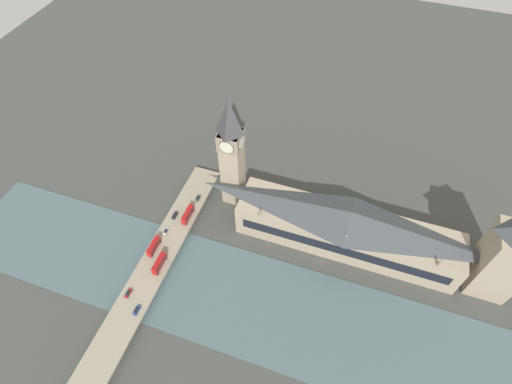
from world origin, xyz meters
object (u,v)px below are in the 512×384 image
Objects in this scene: car_northbound_mid at (137,310)px; car_northbound_tail at (128,293)px; double_decker_bus_mid at (159,263)px; road_bridge at (153,267)px; parliament_hall at (347,229)px; car_northbound_lead at (166,231)px; victoria_tower at (505,257)px; car_southbound_mid at (198,198)px; double_decker_bus_lead at (188,214)px; double_decker_bus_rear at (154,246)px; car_southbound_lead at (175,215)px; clock_tower at (232,152)px.

car_northbound_tail is at bearing 52.72° from car_northbound_mid.
car_northbound_tail is at bearing 158.14° from double_decker_bus_mid.
road_bridge is at bearing 10.01° from car_northbound_mid.
car_northbound_lead is (-25.82, 87.82, -8.64)m from parliament_hall.
double_decker_bus_mid is 19.74m from car_northbound_lead.
victoria_tower is (0.05, -67.94, 10.92)m from parliament_hall.
car_southbound_mid is at bearing -0.56° from double_decker_bus_mid.
double_decker_bus_lead reaches higher than double_decker_bus_rear.
car_southbound_mid reaches higher than road_bridge.
car_northbound_mid is 9.85m from car_northbound_tail.
victoria_tower is 5.07× the size of double_decker_bus_rear.
parliament_hall is at bearing -61.58° from road_bridge.
car_southbound_mid is at bearing -4.60° from road_bridge.
car_northbound_tail is at bearing 111.67° from victoria_tower.
car_northbound_mid is (-42.38, -6.87, 0.04)m from car_northbound_lead.
car_southbound_lead reaches higher than road_bridge.
car_southbound_lead is at bearing 6.03° from road_bridge.
car_southbound_mid is at bearing -6.99° from car_northbound_tail.
car_northbound_mid is 0.95× the size of car_southbound_lead.
car_southbound_lead is (10.61, 0.30, -0.00)m from car_northbound_lead.
parliament_hall reaches higher than car_northbound_mid.
car_southbound_mid is (45.34, -3.65, 1.62)m from road_bridge.
car_southbound_lead is (-1.64, 7.10, -2.03)m from double_decker_bus_lead.
parliament_hall is 82.41m from double_decker_bus_lead.
car_southbound_lead is at bearing 99.79° from parliament_hall.
car_northbound_tail is (5.97, 7.84, -0.05)m from car_northbound_mid.
clock_tower is at bearing -18.81° from car_northbound_tail.
double_decker_bus_mid is at bearing 162.20° from clock_tower.
double_decker_bus_lead reaches higher than car_southbound_mid.
double_decker_bus_lead is 14.16m from car_northbound_lead.
clock_tower is 6.33× the size of double_decker_bus_mid.
double_decker_bus_lead reaches higher than car_southbound_lead.
car_northbound_tail is at bearing 125.03° from parliament_hall.
car_southbound_mid reaches higher than car_northbound_tail.
car_northbound_mid is at bearing 114.63° from victoria_tower.
double_decker_bus_lead is 24.39m from double_decker_bus_rear.
car_southbound_lead is (47.02, -0.66, 0.01)m from car_northbound_tail.
double_decker_bus_rear is 2.35× the size of car_northbound_mid.
clock_tower is 0.51× the size of road_bridge.
road_bridge is 22.67m from car_northbound_mid.
double_decker_bus_lead is at bearing -1.19° from double_decker_bus_mid.
double_decker_bus_mid is at bearing -167.55° from car_southbound_lead.
car_northbound_mid is at bearing 130.11° from parliament_hall.
car_southbound_mid is (-0.59, 81.23, -8.59)m from parliament_hall.
double_decker_bus_rear is (-47.10, 24.75, -29.21)m from clock_tower.
car_northbound_tail is (-17.76, 7.13, -2.05)m from double_decker_bus_mid.
road_bridge is (-45.93, 84.87, -10.21)m from parliament_hall.
double_decker_bus_rear is 2.54× the size of car_southbound_mid.
car_southbound_mid is at bearing 0.24° from car_northbound_mid.
parliament_hall is 68.81m from victoria_tower.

